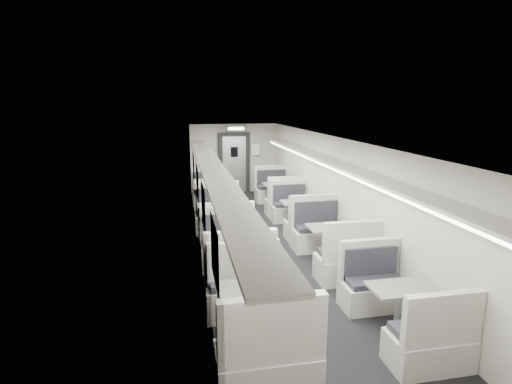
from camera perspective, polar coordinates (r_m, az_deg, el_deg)
name	(u,v)px	position (r m, az deg, el deg)	size (l,w,h in m)	color
room	(274,199)	(8.20, 2.52, -0.95)	(3.24, 12.24, 2.64)	black
booth_left_a	(211,198)	(11.75, -6.40, -0.89)	(1.05, 2.14, 1.14)	beige
booth_left_b	(221,226)	(9.08, -4.98, -4.83)	(1.11, 2.26, 1.21)	beige
booth_left_c	(234,264)	(7.06, -3.10, -10.23)	(1.07, 2.17, 1.16)	beige
booth_left_d	(253,316)	(5.45, -0.38, -17.31)	(1.14, 2.31, 1.23)	beige
booth_right_a	(278,195)	(12.05, 3.13, -0.49)	(1.05, 2.13, 1.14)	beige
booth_right_b	(298,215)	(10.09, 6.00, -3.28)	(1.00, 2.03, 1.09)	beige
booth_right_c	(331,244)	(8.08, 10.61, -7.37)	(1.08, 2.18, 1.17)	beige
booth_right_d	(398,310)	(6.04, 19.58, -15.55)	(0.97, 1.98, 1.06)	beige
passenger	(217,191)	(10.67, -5.66, 0.15)	(0.60, 0.39, 1.65)	black
window_a	(194,167)	(11.29, -8.89, 3.49)	(0.02, 1.18, 0.84)	black
window_b	(197,183)	(9.13, -8.36, 1.31)	(0.02, 1.18, 0.84)	black
window_c	(204,207)	(6.99, -7.51, -2.20)	(0.02, 1.18, 0.84)	black
window_d	(215,254)	(4.90, -5.89, -8.77)	(0.02, 1.18, 0.84)	black
luggage_rack_left	(213,168)	(7.57, -6.12, 3.37)	(0.46, 10.40, 0.09)	beige
luggage_rack_right	(338,165)	(8.16, 11.61, 3.86)	(0.46, 10.40, 0.09)	beige
vestibule_door	(234,163)	(13.96, -3.13, 4.10)	(1.10, 0.13, 2.10)	black
exit_sign	(236,128)	(13.35, -2.90, 9.06)	(0.62, 0.12, 0.16)	black
wall_notice	(255,150)	(14.01, -0.09, 6.04)	(0.32, 0.02, 0.40)	white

